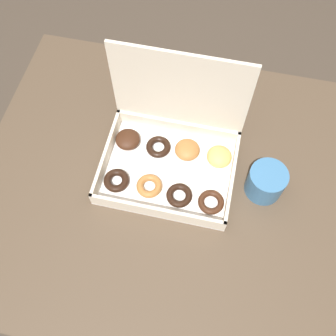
% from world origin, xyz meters
% --- Properties ---
extents(ground_plane, '(8.00, 8.00, 0.00)m').
position_xyz_m(ground_plane, '(0.00, 0.00, 0.00)').
color(ground_plane, '#42382D').
extents(dining_table, '(1.06, 0.85, 0.72)m').
position_xyz_m(dining_table, '(0.00, 0.00, 0.62)').
color(dining_table, '#4C3D2D').
rests_on(dining_table, ground_plane).
extents(donut_box, '(0.33, 0.26, 0.29)m').
position_xyz_m(donut_box, '(-0.04, 0.07, 0.78)').
color(donut_box, white).
rests_on(donut_box, dining_table).
extents(coffee_mug, '(0.09, 0.09, 0.08)m').
position_xyz_m(coffee_mug, '(0.20, 0.04, 0.76)').
color(coffee_mug, teal).
rests_on(coffee_mug, dining_table).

